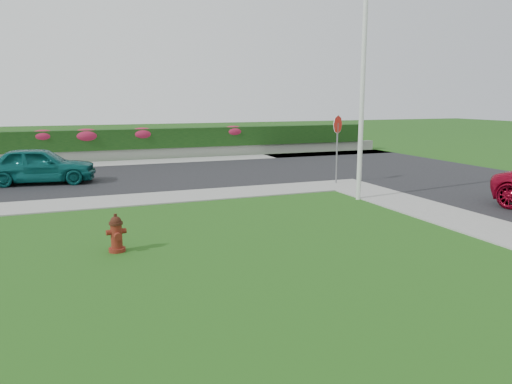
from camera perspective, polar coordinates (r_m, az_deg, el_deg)
name	(u,v)px	position (r m, az deg, el deg)	size (l,w,h in m)	color
ground	(270,289)	(9.12, 1.67, -11.07)	(120.00, 120.00, 0.00)	black
street_far	(19,183)	(22.11, -25.42, 0.90)	(26.00, 8.00, 0.04)	black
curb_corner	(345,185)	(19.99, 10.11, 0.84)	(2.00, 2.00, 0.04)	gray
sidewalk_beyond	(111,164)	(27.10, -16.27, 3.13)	(34.00, 2.00, 0.04)	gray
retaining_wall	(108,155)	(28.55, -16.58, 4.04)	(34.00, 0.40, 0.60)	gray
hedge	(107,140)	(28.57, -16.69, 5.76)	(32.00, 0.90, 1.10)	black
fire_hydrant	(116,234)	(11.54, -15.66, -4.62)	(0.45, 0.42, 0.86)	#51140C
sedan_teal	(39,165)	(21.55, -23.55, 2.82)	(1.71, 4.25, 1.45)	#0B5553
utility_pole	(362,103)	(16.95, 12.00, 9.87)	(0.16, 0.16, 6.41)	silver
stop_sign	(337,133)	(19.98, 9.30, 6.72)	(0.64, 0.42, 2.74)	slate
flower_clump_c	(43,136)	(28.37, -23.16, 5.90)	(1.31, 0.84, 0.66)	#BF204D
flower_clump_d	(86,136)	(28.39, -18.81, 6.12)	(1.51, 0.97, 0.76)	#BF204D
flower_clump_e	(142,134)	(28.67, -12.90, 6.49)	(1.41, 0.91, 0.71)	#BF204D
flower_clump_f	(233,131)	(29.93, -2.64, 6.94)	(1.35, 0.87, 0.68)	#BF204D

